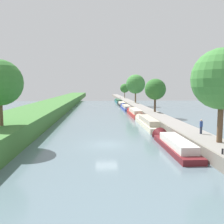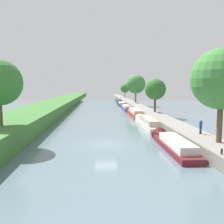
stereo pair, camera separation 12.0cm
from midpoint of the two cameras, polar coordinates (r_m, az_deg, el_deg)
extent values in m
plane|color=slate|center=(27.34, -1.32, -7.75)|extent=(160.00, 160.00, 0.00)
cube|color=gray|center=(29.42, 19.38, -5.92)|extent=(3.34, 260.00, 1.17)
cube|color=gray|center=(28.78, 16.07, -6.03)|extent=(0.25, 260.00, 1.22)
cube|color=maroon|center=(25.70, 14.92, -8.22)|extent=(2.09, 10.14, 0.57)
cube|color=silver|center=(25.08, 15.33, -7.04)|extent=(1.72, 7.10, 0.75)
cone|color=maroon|center=(31.01, 11.63, -5.65)|extent=(1.99, 1.26, 1.99)
cube|color=beige|center=(39.46, 8.47, -2.91)|extent=(1.84, 12.91, 0.75)
cube|color=#B2A893|center=(38.72, 8.68, -1.91)|extent=(1.51, 9.04, 0.82)
cone|color=beige|center=(46.27, 6.71, -1.54)|extent=(1.75, 1.10, 1.75)
cube|color=maroon|center=(53.16, 5.53, -0.52)|extent=(2.00, 12.12, 0.75)
cube|color=beige|center=(52.48, 5.64, 0.26)|extent=(1.64, 8.49, 0.82)
cone|color=maroon|center=(59.71, 4.55, 0.23)|extent=(1.90, 1.20, 1.90)
cube|color=#283D93|center=(68.01, 3.47, 0.89)|extent=(2.05, 12.45, 0.55)
cube|color=#B2A893|center=(67.34, 3.54, 1.35)|extent=(1.68, 8.72, 0.66)
cone|color=#283D93|center=(74.78, 2.86, 1.38)|extent=(1.95, 1.23, 1.95)
cube|color=black|center=(81.11, 2.44, 1.76)|extent=(2.15, 10.79, 0.56)
cube|color=beige|center=(80.53, 2.48, 2.16)|extent=(1.76, 7.56, 0.65)
cone|color=black|center=(87.11, 2.05, 2.07)|extent=(2.04, 1.29, 2.04)
cube|color=#195B60|center=(97.17, 1.57, 2.52)|extent=(1.86, 15.54, 0.60)
cube|color=#234C2D|center=(96.36, 1.61, 2.85)|extent=(1.52, 10.88, 0.63)
cone|color=#195B60|center=(105.46, 1.18, 2.81)|extent=(1.76, 1.11, 1.76)
cylinder|color=brown|center=(25.12, 24.47, -1.61)|extent=(0.53, 0.53, 4.50)
sphere|color=#3D7F38|center=(24.93, 24.87, 7.19)|extent=(5.82, 5.82, 5.82)
cylinder|color=#4C3828|center=(50.88, 10.30, 2.01)|extent=(0.43, 0.43, 3.54)
sphere|color=#2D6628|center=(50.76, 10.36, 5.37)|extent=(4.41, 4.41, 4.41)
cylinder|color=brown|center=(78.50, 5.72, 3.82)|extent=(0.47, 0.47, 4.33)
sphere|color=#3D7F38|center=(78.43, 5.75, 6.65)|extent=(6.22, 6.22, 6.22)
cylinder|color=brown|center=(108.80, 3.13, 4.24)|extent=(0.32, 0.32, 3.29)
sphere|color=#33702D|center=(108.74, 3.14, 5.70)|extent=(4.11, 4.11, 4.11)
cylinder|color=brown|center=(28.40, -25.01, 0.33)|extent=(0.41, 0.41, 3.28)
cylinder|color=#282D42|center=(29.04, 20.51, -4.12)|extent=(0.26, 0.26, 0.82)
cylinder|color=#28428E|center=(28.92, 20.56, -2.72)|extent=(0.34, 0.34, 0.62)
sphere|color=tan|center=(28.86, 20.59, -1.89)|extent=(0.22, 0.22, 0.22)
cylinder|color=black|center=(21.23, 24.88, -8.55)|extent=(0.16, 0.16, 0.45)
cylinder|color=black|center=(105.49, 2.09, 3.41)|extent=(0.16, 0.16, 0.45)
camera|label=1|loc=(0.06, -89.93, 0.01)|focal=38.27mm
camera|label=2|loc=(0.06, 90.07, -0.01)|focal=38.27mm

